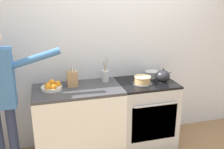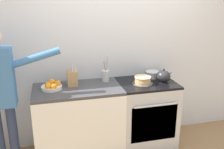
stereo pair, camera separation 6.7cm
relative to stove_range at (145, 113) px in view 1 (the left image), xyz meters
The scene contains 10 objects.
wall_back 0.94m from the stove_range, 129.24° to the left, with size 8.00×0.04×2.60m.
counter_cabinet 0.91m from the stove_range, behind, with size 1.09×0.62×0.92m.
stove_range is the anchor object (origin of this frame).
layer_cake 0.52m from the stove_range, 145.02° to the right, with size 0.26×0.26×0.10m.
tea_kettle 0.58m from the stove_range, 13.03° to the right, with size 0.23×0.19×0.18m.
mixing_bowl 0.55m from the stove_range, 48.45° to the left, with size 0.20×0.20×0.09m.
knife_block 1.12m from the stove_range, behind, with size 0.13×0.13×0.29m.
utensil_crock 0.77m from the stove_range, 162.69° to the left, with size 0.10×0.10×0.35m.
fruit_bowl 1.32m from the stove_range, behind, with size 0.25×0.25×0.10m.
person_baker 1.86m from the stove_range, behind, with size 0.94×0.20×1.69m.
Camera 1 is at (-1.00, -2.57, 2.01)m, focal length 40.00 mm.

